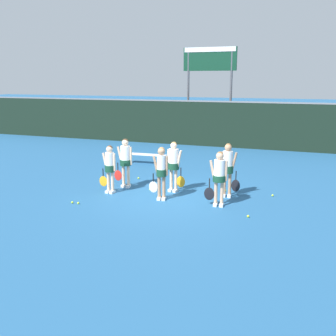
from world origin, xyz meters
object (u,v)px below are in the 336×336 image
at_px(bench_courtside, 146,155).
at_px(tennis_ball_3, 78,203).
at_px(player_3, 125,158).
at_px(tennis_ball_6, 248,216).
at_px(player_0, 110,165).
at_px(player_1, 161,169).
at_px(scoreboard, 210,70).
at_px(player_4, 174,162).
at_px(player_5, 228,165).
at_px(tennis_ball_5, 138,178).
at_px(tennis_ball_0, 150,189).
at_px(tennis_ball_4, 225,190).
at_px(tennis_ball_1, 273,195).
at_px(tennis_ball_2, 72,202).
at_px(player_2, 219,174).

relative_size(bench_courtside, tennis_ball_3, 29.03).
height_order(player_3, tennis_ball_6, player_3).
height_order(player_0, player_1, player_1).
relative_size(scoreboard, player_3, 3.22).
distance_m(player_4, player_5, 1.83).
bearing_deg(tennis_ball_5, tennis_ball_6, -31.61).
bearing_deg(player_1, tennis_ball_0, 120.75).
bearing_deg(tennis_ball_4, player_4, -159.76).
relative_size(player_3, tennis_ball_1, 26.41).
bearing_deg(tennis_ball_6, tennis_ball_2, -173.28).
xyz_separation_m(player_1, player_5, (1.89, 1.04, 0.04)).
bearing_deg(tennis_ball_4, tennis_ball_6, -63.73).
bearing_deg(player_1, tennis_ball_6, -24.36).
bearing_deg(scoreboard, player_2, -73.84).
bearing_deg(tennis_ball_4, player_0, -157.38).
bearing_deg(tennis_ball_1, tennis_ball_4, 179.10).
distance_m(tennis_ball_0, tennis_ball_3, 2.63).
bearing_deg(tennis_ball_5, player_4, -31.78).
bearing_deg(tennis_ball_4, tennis_ball_2, -144.55).
bearing_deg(player_4, scoreboard, 106.09).
height_order(tennis_ball_1, tennis_ball_4, tennis_ball_4).
relative_size(scoreboard, player_1, 3.29).
bearing_deg(tennis_ball_0, scoreboard, 94.42).
bearing_deg(player_1, tennis_ball_1, 15.40).
xyz_separation_m(player_3, tennis_ball_0, (0.96, -0.09, -1.00)).
xyz_separation_m(scoreboard, player_1, (1.62, -11.98, -3.29)).
height_order(scoreboard, tennis_ball_2, scoreboard).
bearing_deg(player_3, scoreboard, 85.28).
bearing_deg(player_5, tennis_ball_3, -155.83).
height_order(player_0, tennis_ball_4, player_0).
bearing_deg(tennis_ball_1, player_3, -172.71).
distance_m(player_1, tennis_ball_3, 2.76).
xyz_separation_m(player_1, player_2, (1.85, 0.01, -0.01)).
distance_m(tennis_ball_4, tennis_ball_5, 3.54).
bearing_deg(tennis_ball_3, player_5, 29.89).
relative_size(player_1, tennis_ball_4, 23.80).
bearing_deg(player_1, player_2, -10.17).
distance_m(tennis_ball_2, tennis_ball_3, 0.21).
relative_size(player_4, tennis_ball_0, 25.46).
relative_size(player_2, player_5, 0.95).
relative_size(tennis_ball_0, tennis_ball_3, 1.00).
bearing_deg(tennis_ball_0, bench_courtside, 115.33).
bearing_deg(tennis_ball_5, player_1, -50.36).
bearing_deg(player_2, player_4, 146.40).
relative_size(bench_courtside, player_2, 1.17).
bearing_deg(player_2, player_5, 83.28).
xyz_separation_m(player_2, tennis_ball_4, (-0.13, 1.61, -0.96)).
distance_m(player_2, tennis_ball_0, 2.91).
bearing_deg(player_4, tennis_ball_2, -129.38).
distance_m(player_5, tennis_ball_6, 2.24).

